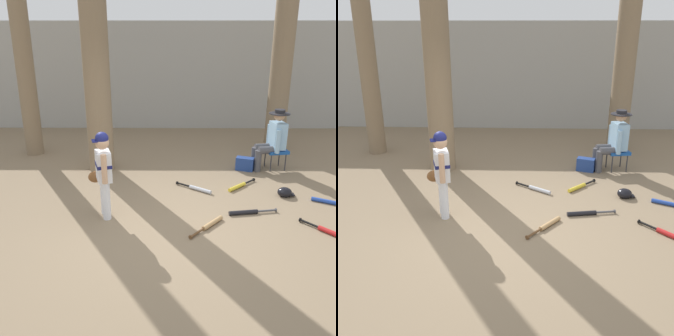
% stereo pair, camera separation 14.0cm
% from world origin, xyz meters
% --- Properties ---
extents(ground_plane, '(60.00, 60.00, 0.00)m').
position_xyz_m(ground_plane, '(0.00, 0.00, 0.00)').
color(ground_plane, '#7F6B51').
extents(concrete_back_wall, '(18.00, 0.36, 2.85)m').
position_xyz_m(concrete_back_wall, '(0.00, 6.11, 1.42)').
color(concrete_back_wall, '#9E9E99').
rests_on(concrete_back_wall, ground).
extents(tree_near_player, '(0.79, 0.79, 4.82)m').
position_xyz_m(tree_near_player, '(-1.35, 2.57, 2.01)').
color(tree_near_player, '#7F6B51').
rests_on(tree_near_player, ground).
extents(tree_behind_spectator, '(0.62, 0.62, 5.31)m').
position_xyz_m(tree_behind_spectator, '(2.42, 3.98, 2.36)').
color(tree_behind_spectator, '#7F6B51').
rests_on(tree_behind_spectator, ground).
extents(young_ballplayer, '(0.43, 0.56, 1.31)m').
position_xyz_m(young_ballplayer, '(-0.95, 0.54, 0.74)').
color(young_ballplayer, white).
rests_on(young_ballplayer, ground).
extents(folding_stool, '(0.46, 0.46, 0.41)m').
position_xyz_m(folding_stool, '(2.11, 2.63, 0.36)').
color(folding_stool, '#194C9E').
rests_on(folding_stool, ground).
extents(seated_spectator, '(0.68, 0.54, 1.20)m').
position_xyz_m(seated_spectator, '(2.01, 2.61, 0.64)').
color(seated_spectator, '#47474C').
rests_on(seated_spectator, ground).
extents(handbag_beside_stool, '(0.38, 0.29, 0.26)m').
position_xyz_m(handbag_beside_stool, '(1.49, 2.54, 0.13)').
color(handbag_beside_stool, navy).
rests_on(handbag_beside_stool, ground).
extents(tree_far_left, '(0.54, 0.54, 6.31)m').
position_xyz_m(tree_far_left, '(-3.05, 3.58, 2.88)').
color(tree_far_left, '#7F6B51').
rests_on(tree_far_left, ground).
extents(bat_black_composite, '(0.75, 0.19, 0.07)m').
position_xyz_m(bat_black_composite, '(1.19, 0.61, 0.03)').
color(bat_black_composite, black).
rests_on(bat_black_composite, ground).
extents(bat_yellow_trainer, '(0.57, 0.55, 0.07)m').
position_xyz_m(bat_yellow_trainer, '(1.23, 1.63, 0.03)').
color(bat_yellow_trainer, yellow).
rests_on(bat_yellow_trainer, ground).
extents(bat_wood_tan, '(0.53, 0.62, 0.07)m').
position_xyz_m(bat_wood_tan, '(0.59, 0.22, 0.03)').
color(bat_wood_tan, tan).
rests_on(bat_wood_tan, ground).
extents(bat_red_barrel, '(0.53, 0.61, 0.07)m').
position_xyz_m(bat_red_barrel, '(2.21, 0.03, 0.03)').
color(bat_red_barrel, red).
rests_on(bat_red_barrel, ground).
extents(bat_blue_youth, '(0.75, 0.44, 0.07)m').
position_xyz_m(bat_blue_youth, '(2.61, 0.97, 0.03)').
color(bat_blue_youth, '#2347AD').
rests_on(bat_blue_youth, ground).
extents(bat_aluminum_silver, '(0.61, 0.48, 0.07)m').
position_xyz_m(bat_aluminum_silver, '(0.49, 1.51, 0.03)').
color(bat_aluminum_silver, '#B7BCC6').
rests_on(bat_aluminum_silver, ground).
extents(batting_helmet_black, '(0.28, 0.22, 0.16)m').
position_xyz_m(batting_helmet_black, '(1.94, 1.28, 0.07)').
color(batting_helmet_black, black).
rests_on(batting_helmet_black, ground).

